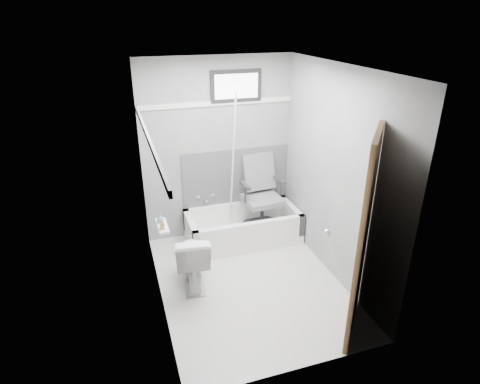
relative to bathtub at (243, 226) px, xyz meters
name	(u,v)px	position (x,y,z in m)	size (l,w,h in m)	color
floor	(249,282)	(-0.23, -0.93, -0.21)	(2.60, 2.60, 0.00)	white
ceiling	(252,67)	(-0.23, -0.93, 2.19)	(2.60, 2.60, 0.00)	silver
wall_back	(218,150)	(-0.23, 0.37, 0.99)	(2.00, 0.02, 2.40)	slate
wall_front	(307,253)	(-0.23, -2.23, 0.99)	(2.00, 0.02, 2.40)	slate
wall_left	(153,200)	(-1.23, -0.93, 0.99)	(0.02, 2.60, 2.40)	slate
wall_right	(336,176)	(0.77, -0.93, 0.99)	(0.02, 2.60, 2.40)	slate
bathtub	(243,226)	(0.00, 0.00, 0.00)	(1.50, 0.70, 0.42)	white
office_chair	(262,195)	(0.29, 0.05, 0.41)	(0.58, 0.58, 1.00)	slate
toilet	(192,258)	(-0.85, -0.74, 0.13)	(0.38, 0.68, 0.67)	white
door	(409,252)	(0.75, -2.21, 0.79)	(0.78, 0.78, 2.00)	#50331E
window	(236,86)	(0.02, 0.36, 1.81)	(0.66, 0.04, 0.40)	black
backerboard	(236,176)	(0.02, 0.36, 0.59)	(1.50, 0.02, 0.78)	#4C4C4F
trim_back	(217,103)	(-0.23, 0.36, 1.61)	(2.00, 0.02, 0.06)	white
trim_left	(148,138)	(-1.22, -0.93, 1.61)	(0.02, 2.60, 0.06)	white
pole	(233,166)	(-0.10, 0.13, 0.84)	(0.02, 0.02, 1.95)	silver
shelf	(162,226)	(-1.16, -0.92, 0.69)	(0.10, 0.32, 0.03)	white
soap_bottle_a	(162,224)	(-1.17, -1.00, 0.76)	(0.05, 0.05, 0.10)	#A59152
soap_bottle_b	(160,218)	(-1.17, -0.86, 0.75)	(0.07, 0.07, 0.09)	teal
faucet	(205,198)	(-0.43, 0.34, 0.34)	(0.26, 0.10, 0.16)	silver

